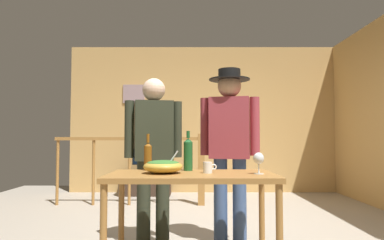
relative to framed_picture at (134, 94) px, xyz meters
name	(u,v)px	position (x,y,z in m)	size (l,w,h in m)	color
ground_plane	(213,235)	(1.32, -2.87, -1.85)	(7.61, 7.61, 0.00)	#9E9384
back_wall	(204,119)	(1.32, 0.06, -0.48)	(5.05, 0.10, 2.75)	tan
framed_picture	(134,94)	(0.00, 0.00, 0.00)	(0.41, 0.03, 0.35)	gray
stair_railing	(157,162)	(0.57, -1.24, -1.20)	(2.28, 0.10, 1.08)	#9E6B33
tv_console	(146,183)	(0.27, -0.29, -1.63)	(0.90, 0.40, 0.44)	#38281E
flat_screen_tv	(146,158)	(0.27, -0.32, -1.19)	(0.46, 0.12, 0.38)	black
serving_table	(192,184)	(1.10, -3.85, -1.19)	(1.29, 0.69, 0.74)	#9E6B33
salad_bowl	(164,166)	(0.88, -3.84, -1.06)	(0.31, 0.31, 0.18)	gold
wine_glass	(259,159)	(1.62, -3.90, -1.00)	(0.08, 0.08, 0.17)	silver
wine_bottle_amber	(148,156)	(0.72, -3.59, -0.99)	(0.07, 0.07, 0.31)	brown
wine_bottle_green	(189,154)	(1.07, -3.62, -0.97)	(0.08, 0.08, 0.34)	#1E5628
mug_white	(208,168)	(1.23, -3.83, -1.07)	(0.11, 0.07, 0.09)	white
person_standing_left	(154,147)	(0.73, -3.25, -0.92)	(0.54, 0.29, 1.59)	#2D3323
person_standing_right	(230,139)	(1.46, -3.25, -0.85)	(0.56, 0.39, 1.68)	#3D5684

